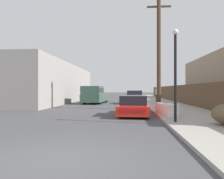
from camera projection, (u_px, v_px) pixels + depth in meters
ground_plane at (58, 161)px, 4.79m from camera, size 220.00×220.00×0.00m
sidewalk_curb at (158, 101)px, 27.82m from camera, size 4.20×63.00×0.12m
discarded_fridge at (166, 109)px, 12.20m from camera, size 1.07×1.91×0.69m
parked_sports_car_red at (134, 106)px, 13.32m from camera, size 2.02×4.59×1.21m
car_parked_mid at (135, 98)px, 24.11m from camera, size 2.13×4.74×1.45m
pickup_truck at (95, 95)px, 24.35m from camera, size 2.50×6.02×1.92m
utility_pole at (159, 51)px, 16.57m from camera, size 1.80×0.31×8.61m
street_lamp at (175, 67)px, 9.76m from camera, size 0.26×0.26×4.16m
wooden_fence at (173, 93)px, 27.61m from camera, size 0.08×42.87×1.93m
building_left_block at (47, 84)px, 27.24m from camera, size 7.00×21.86×4.57m
pedestrian at (157, 94)px, 25.42m from camera, size 0.34×0.34×1.76m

